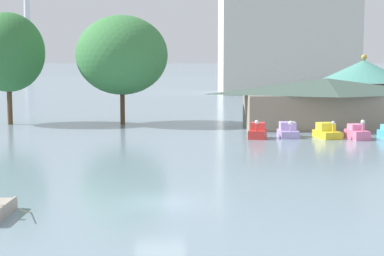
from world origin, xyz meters
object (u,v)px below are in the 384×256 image
(boathouse, at_px, (326,102))
(shoreline_tree_tall_left, at_px, (8,52))
(pedal_boat_yellow, at_px, (327,132))
(pedal_boat_pink, at_px, (357,133))
(pedal_boat_lavender, at_px, (288,131))
(shoreline_tree_mid, at_px, (122,55))
(background_building_block, at_px, (286,27))
(pedal_boat_red, at_px, (258,132))
(green_roof_pavilion, at_px, (363,84))

(boathouse, relative_size, shoreline_tree_tall_left, 1.48)
(pedal_boat_yellow, height_order, boathouse, boathouse)
(pedal_boat_pink, bearing_deg, boathouse, 176.21)
(pedal_boat_lavender, bearing_deg, shoreline_tree_tall_left, -112.41)
(shoreline_tree_mid, relative_size, background_building_block, 0.42)
(pedal_boat_yellow, xyz_separation_m, shoreline_tree_mid, (-19.45, 11.88, 6.92))
(pedal_boat_yellow, xyz_separation_m, background_building_block, (8.48, 72.92, 13.00))
(pedal_boat_red, bearing_deg, green_roof_pavilion, 155.10)
(pedal_boat_pink, distance_m, background_building_block, 75.15)
(pedal_boat_yellow, distance_m, shoreline_tree_mid, 23.82)
(pedal_boat_yellow, height_order, shoreline_tree_tall_left, shoreline_tree_tall_left)
(pedal_boat_yellow, relative_size, green_roof_pavilion, 0.28)
(pedal_boat_yellow, bearing_deg, background_building_block, 161.54)
(pedal_boat_yellow, xyz_separation_m, green_roof_pavilion, (9.05, 19.75, 3.45))
(pedal_boat_lavender, height_order, shoreline_tree_tall_left, shoreline_tree_tall_left)
(pedal_boat_pink, height_order, background_building_block, background_building_block)
(pedal_boat_lavender, bearing_deg, green_roof_pavilion, 146.64)
(pedal_boat_yellow, distance_m, green_roof_pavilion, 22.00)
(pedal_boat_pink, distance_m, shoreline_tree_tall_left, 37.08)
(pedal_boat_red, xyz_separation_m, shoreline_tree_mid, (-13.19, 12.15, 6.89))
(pedal_boat_red, relative_size, shoreline_tree_tall_left, 0.21)
(pedal_boat_red, bearing_deg, shoreline_tree_tall_left, -103.01)
(pedal_boat_yellow, xyz_separation_m, shoreline_tree_tall_left, (-31.62, 11.82, 7.22))
(pedal_boat_yellow, height_order, shoreline_tree_mid, shoreline_tree_mid)
(shoreline_tree_tall_left, bearing_deg, green_roof_pavilion, 11.04)
(shoreline_tree_mid, bearing_deg, pedal_boat_lavender, -35.41)
(background_building_block, bearing_deg, boathouse, -95.91)
(boathouse, bearing_deg, pedal_boat_red, -135.36)
(pedal_boat_pink, bearing_deg, pedal_boat_lavender, -111.62)
(pedal_boat_lavender, relative_size, pedal_boat_pink, 0.99)
(green_roof_pavilion, bearing_deg, shoreline_tree_tall_left, -168.96)
(pedal_boat_red, distance_m, shoreline_tree_mid, 19.21)
(pedal_boat_lavender, distance_m, boathouse, 9.03)
(pedal_boat_red, relative_size, shoreline_tree_mid, 0.21)
(pedal_boat_lavender, height_order, boathouse, boathouse)
(pedal_boat_red, relative_size, boathouse, 0.14)
(boathouse, height_order, background_building_block, background_building_block)
(background_building_block, bearing_deg, shoreline_tree_tall_left, -123.27)
(green_roof_pavilion, bearing_deg, pedal_boat_red, -127.40)
(green_roof_pavilion, distance_m, background_building_block, 54.02)
(pedal_boat_pink, distance_m, shoreline_tree_mid, 26.28)
(shoreline_tree_tall_left, bearing_deg, pedal_boat_red, -25.50)
(boathouse, bearing_deg, pedal_boat_pink, -84.79)
(background_building_block, bearing_deg, green_roof_pavilion, -89.38)
(pedal_boat_red, relative_size, pedal_boat_lavender, 0.92)
(shoreline_tree_mid, bearing_deg, shoreline_tree_tall_left, -179.72)
(pedal_boat_pink, height_order, green_roof_pavilion, green_roof_pavilion)
(shoreline_tree_tall_left, bearing_deg, shoreline_tree_mid, 0.28)
(boathouse, distance_m, background_building_block, 66.57)
(pedal_boat_red, distance_m, pedal_boat_lavender, 2.95)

